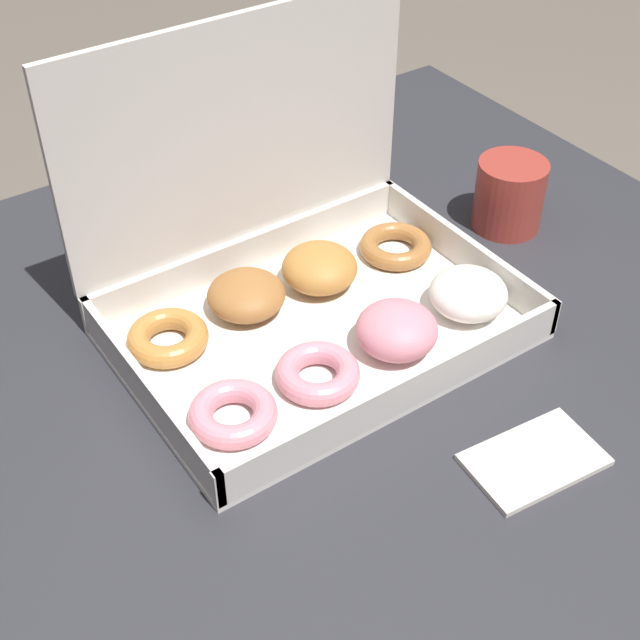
{
  "coord_description": "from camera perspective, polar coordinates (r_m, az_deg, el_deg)",
  "views": [
    {
      "loc": [
        -0.39,
        -0.56,
        1.33
      ],
      "look_at": [
        0.0,
        0.01,
        0.74
      ],
      "focal_mm": 50.0,
      "sensor_mm": 36.0,
      "label": 1
    }
  ],
  "objects": [
    {
      "name": "coffee_mug",
      "position": [
        1.08,
        12.04,
        7.92
      ],
      "size": [
        0.08,
        0.08,
        0.08
      ],
      "color": "#A3382D",
      "rests_on": "dining_table"
    },
    {
      "name": "donut_box",
      "position": [
        0.91,
        -0.62,
        2.69
      ],
      "size": [
        0.4,
        0.29,
        0.29
      ],
      "color": "silver",
      "rests_on": "dining_table"
    },
    {
      "name": "dining_table",
      "position": [
        0.99,
        0.26,
        -5.68
      ],
      "size": [
        1.03,
        0.9,
        0.72
      ],
      "color": "#2D2D33",
      "rests_on": "ground_plane"
    },
    {
      "name": "paper_napkin",
      "position": [
        0.82,
        13.55,
        -8.69
      ],
      "size": [
        0.13,
        0.09,
        0.01
      ],
      "color": "silver",
      "rests_on": "dining_table"
    }
  ]
}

